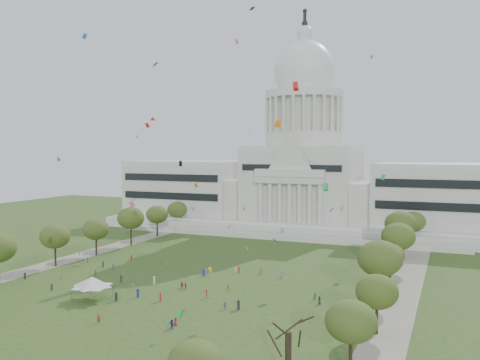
{
  "coord_description": "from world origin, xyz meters",
  "views": [
    {
      "loc": [
        58.33,
        -93.12,
        32.83
      ],
      "look_at": [
        0.0,
        45.0,
        24.0
      ],
      "focal_mm": 38.0,
      "sensor_mm": 36.0,
      "label": 1
    }
  ],
  "objects": [
    {
      "name": "row_tree_l_2",
      "position": [
        -45.04,
        17.3,
        8.51
      ],
      "size": [
        8.42,
        8.42,
        11.97
      ],
      "color": "black",
      "rests_on": "ground"
    },
    {
      "name": "person_4",
      "position": [
        0.64,
        10.47,
        0.82
      ],
      "size": [
        0.82,
        1.08,
        1.64
      ],
      "primitive_type": "imported",
      "rotation": [
        0.0,
        0.0,
        5.05
      ],
      "color": "navy",
      "rests_on": "ground"
    },
    {
      "name": "person_10",
      "position": [
        10.35,
        13.4,
        0.7
      ],
      "size": [
        0.68,
        0.92,
        1.39
      ],
      "primitive_type": "imported",
      "rotation": [
        0.0,
        0.0,
        1.89
      ],
      "color": "olive",
      "rests_on": "ground"
    },
    {
      "name": "person_5",
      "position": [
        -0.61,
        10.94,
        0.8
      ],
      "size": [
        1.59,
        1.13,
        1.6
      ],
      "primitive_type": "imported",
      "rotation": [
        0.0,
        0.0,
        2.73
      ],
      "color": "#B21E1E",
      "rests_on": "ground"
    },
    {
      "name": "person_6",
      "position": [
        10.9,
        -11.92,
        0.79
      ],
      "size": [
        0.69,
        0.88,
        1.58
      ],
      "primitive_type": "imported",
      "rotation": [
        0.0,
        0.0,
        1.31
      ],
      "color": "#B21E1E",
      "rests_on": "ground"
    },
    {
      "name": "person_3",
      "position": [
        8.13,
        6.49,
        0.86
      ],
      "size": [
        0.92,
        1.24,
        1.72
      ],
      "primitive_type": "imported",
      "rotation": [
        0.0,
        0.0,
        5.06
      ],
      "color": "#B21E1E",
      "rests_on": "ground"
    },
    {
      "name": "row_tree_r_4",
      "position": [
        44.76,
        50.04,
        9.29
      ],
      "size": [
        9.19,
        9.19,
        13.06
      ],
      "color": "black",
      "rests_on": "ground"
    },
    {
      "name": "big_bare_tree",
      "position": [
        38.0,
        -28.0,
        8.67
      ],
      "size": [
        6.0,
        5.0,
        12.8
      ],
      "color": "black",
      "rests_on": "ground"
    },
    {
      "name": "row_tree_r_2",
      "position": [
        44.17,
        17.44,
        9.66
      ],
      "size": [
        9.55,
        9.55,
        13.58
      ],
      "color": "black",
      "rests_on": "ground"
    },
    {
      "name": "person_0",
      "position": [
        32.55,
        11.59,
        0.86
      ],
      "size": [
        0.96,
        1.0,
        1.72
      ],
      "primitive_type": "imported",
      "rotation": [
        0.0,
        0.0,
        5.41
      ],
      "color": "#26262B",
      "rests_on": "ground"
    },
    {
      "name": "row_tree_l_6",
      "position": [
        -46.87,
        89.14,
        8.27
      ],
      "size": [
        8.19,
        8.19,
        11.64
      ],
      "color": "black",
      "rests_on": "ground"
    },
    {
      "name": "row_tree_r_3",
      "position": [
        44.4,
        34.48,
        7.08
      ],
      "size": [
        7.01,
        7.01,
        9.98
      ],
      "color": "black",
      "rests_on": "ground"
    },
    {
      "name": "distant_crowd",
      "position": [
        -9.84,
        14.01,
        0.88
      ],
      "size": [
        60.51,
        36.42,
        1.95
      ],
      "color": "#26262B",
      "rests_on": "ground"
    },
    {
      "name": "kite_swarm",
      "position": [
        1.93,
        14.14,
        28.43
      ],
      "size": [
        77.25,
        101.26,
        57.32
      ],
      "color": "#E54C8C",
      "rests_on": "ground"
    },
    {
      "name": "event_tent",
      "position": [
        -14.42,
        -4.42,
        4.0
      ],
      "size": [
        11.0,
        11.0,
        5.15
      ],
      "color": "#4C4C4C",
      "rests_on": "ground"
    },
    {
      "name": "row_tree_l_3",
      "position": [
        -44.09,
        33.92,
        8.21
      ],
      "size": [
        8.12,
        8.12,
        11.55
      ],
      "color": "black",
      "rests_on": "ground"
    },
    {
      "name": "person_8",
      "position": [
        -17.41,
        10.1,
        0.9
      ],
      "size": [
        1.0,
        0.77,
        1.81
      ],
      "primitive_type": "imported",
      "rotation": [
        0.0,
        0.0,
        2.85
      ],
      "color": "#4C4C51",
      "rests_on": "ground"
    },
    {
      "name": "person_11",
      "position": [
        11.17,
        -13.67,
        0.87
      ],
      "size": [
        1.67,
        0.81,
        1.73
      ],
      "primitive_type": "imported",
      "rotation": [
        0.0,
        0.0,
        3.03
      ],
      "color": "navy",
      "rests_on": "ground"
    },
    {
      "name": "ground",
      "position": [
        0.0,
        0.0,
        0.0
      ],
      "size": [
        400.0,
        400.0,
        0.0
      ],
      "primitive_type": "plane",
      "color": "#324A1E",
      "rests_on": "ground"
    },
    {
      "name": "row_tree_r_0",
      "position": [
        44.94,
        -19.59,
        7.75
      ],
      "size": [
        7.67,
        7.67,
        10.91
      ],
      "color": "black",
      "rests_on": "ground"
    },
    {
      "name": "row_tree_r_5",
      "position": [
        43.49,
        70.19,
        9.93
      ],
      "size": [
        9.82,
        9.82,
        13.96
      ],
      "color": "black",
      "rests_on": "ground"
    },
    {
      "name": "row_tree_l_5",
      "position": [
        -45.22,
        71.01,
        8.42
      ],
      "size": [
        8.33,
        8.33,
        11.85
      ],
      "color": "black",
      "rests_on": "ground"
    },
    {
      "name": "capitol",
      "position": [
        0.0,
        113.59,
        22.3
      ],
      "size": [
        160.0,
        64.5,
        91.3
      ],
      "color": "silver",
      "rests_on": "ground"
    },
    {
      "name": "person_9",
      "position": [
        15.47,
        0.54,
        0.82
      ],
      "size": [
        0.77,
        1.16,
        1.64
      ],
      "primitive_type": "imported",
      "rotation": [
        0.0,
        0.0,
        1.35
      ],
      "color": "#4C4C51",
      "rests_on": "ground"
    },
    {
      "name": "row_tree_l_4",
      "position": [
        -44.08,
        52.42,
        9.39
      ],
      "size": [
        9.29,
        9.29,
        13.21
      ],
      "color": "black",
      "rests_on": "ground"
    },
    {
      "name": "row_tree_r_6",
      "position": [
        45.96,
        88.13,
        8.51
      ],
      "size": [
        8.42,
        8.42,
        11.97
      ],
      "color": "black",
      "rests_on": "ground"
    },
    {
      "name": "person_7",
      "position": [
        -3.21,
        -16.5,
        0.89
      ],
      "size": [
        0.8,
        0.72,
        1.79
      ],
      "primitive_type": "imported",
      "rotation": [
        0.0,
        0.0,
        3.61
      ],
      "color": "#B21E1E",
      "rests_on": "ground"
    },
    {
      "name": "path_right",
      "position": [
        48.0,
        30.0,
        0.02
      ],
      "size": [
        8.0,
        160.0,
        0.04
      ],
      "primitive_type": "cube",
      "color": "gray",
      "rests_on": "ground"
    },
    {
      "name": "row_tree_r_1",
      "position": [
        46.22,
        -1.75,
        7.66
      ],
      "size": [
        7.58,
        7.58,
        10.78
      ],
      "color": "black",
      "rests_on": "ground"
    },
    {
      "name": "path_left",
      "position": [
        -48.0,
        30.0,
        0.02
      ],
      "size": [
        8.0,
        160.0,
        0.04
      ],
      "primitive_type": "cube",
      "color": "gray",
      "rests_on": "ground"
    },
    {
      "name": "person_2",
      "position": [
        30.77,
        14.77,
        0.75
      ],
      "size": [
        0.85,
        0.7,
        1.5
      ],
      "primitive_type": "imported",
      "rotation": [
        0.0,
        0.0,
        0.39
      ],
      "color": "#33723F",
      "rests_on": "ground"
    }
  ]
}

